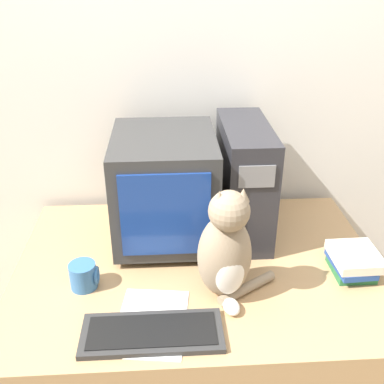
{
  "coord_description": "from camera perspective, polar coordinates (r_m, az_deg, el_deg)",
  "views": [
    {
      "loc": [
        -0.1,
        -0.86,
        1.77
      ],
      "look_at": [
        -0.02,
        0.49,
        1.05
      ],
      "focal_mm": 42.0,
      "sensor_mm": 36.0,
      "label": 1
    }
  ],
  "objects": [
    {
      "name": "keyboard",
      "position": [
        1.4,
        -5.07,
        -17.38
      ],
      "size": [
        0.42,
        0.17,
        0.02
      ],
      "color": "#2D2D2D",
      "rests_on": "desk"
    },
    {
      "name": "desk",
      "position": [
        1.92,
        0.66,
        -18.24
      ],
      "size": [
        1.33,
        0.94,
        0.76
      ],
      "color": "tan",
      "rests_on": "ground_plane"
    },
    {
      "name": "paper_sheet",
      "position": [
        1.45,
        -5.16,
        -16.11
      ],
      "size": [
        0.25,
        0.32,
        0.0
      ],
      "color": "white",
      "rests_on": "desk"
    },
    {
      "name": "pen",
      "position": [
        1.46,
        -8.51,
        -15.66
      ],
      "size": [
        0.14,
        0.02,
        0.01
      ],
      "color": "black",
      "rests_on": "desk"
    },
    {
      "name": "wall_back",
      "position": [
        1.94,
        -0.36,
        12.32
      ],
      "size": [
        7.0,
        0.05,
        2.5
      ],
      "color": "silver",
      "rests_on": "ground_plane"
    },
    {
      "name": "cat",
      "position": [
        1.44,
        4.36,
        -7.41
      ],
      "size": [
        0.29,
        0.23,
        0.4
      ],
      "rotation": [
        0.0,
        0.0,
        0.16
      ],
      "color": "gray",
      "rests_on": "desk"
    },
    {
      "name": "computer_tower",
      "position": [
        1.78,
        6.61,
        1.56
      ],
      "size": [
        0.18,
        0.45,
        0.45
      ],
      "color": "#28282D",
      "rests_on": "desk"
    },
    {
      "name": "mug",
      "position": [
        1.58,
        -13.56,
        -10.29
      ],
      "size": [
        0.1,
        0.09,
        0.09
      ],
      "color": "#33669E",
      "rests_on": "desk"
    },
    {
      "name": "crt_monitor",
      "position": [
        1.72,
        -3.47,
        0.62
      ],
      "size": [
        0.38,
        0.45,
        0.42
      ],
      "color": "#333333",
      "rests_on": "desk"
    },
    {
      "name": "book_stack",
      "position": [
        1.7,
        19.76,
        -8.32
      ],
      "size": [
        0.16,
        0.18,
        0.09
      ],
      "color": "#28703D",
      "rests_on": "desk"
    }
  ]
}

